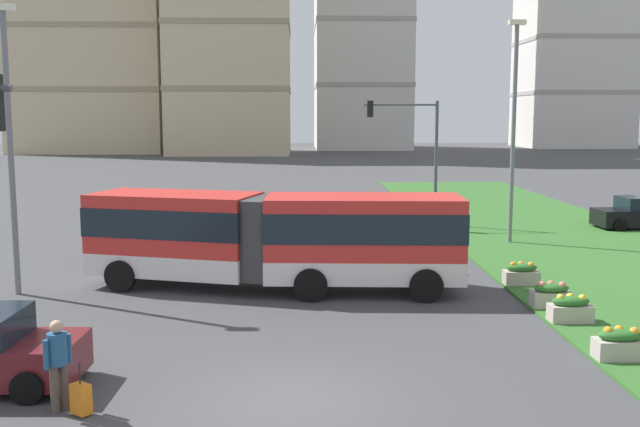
% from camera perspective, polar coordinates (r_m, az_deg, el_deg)
% --- Properties ---
extents(ground_plane, '(260.00, 260.00, 0.00)m').
position_cam_1_polar(ground_plane, '(14.50, -2.24, -14.44)').
color(ground_plane, '#424244').
extents(articulated_bus, '(12.03, 4.52, 3.00)m').
position_cam_1_polar(articulated_bus, '(22.89, -3.62, -1.89)').
color(articulated_bus, red).
rests_on(articulated_bus, ground).
extents(pedestrian_crossing, '(0.40, 0.48, 1.74)m').
position_cam_1_polar(pedestrian_crossing, '(14.51, -19.86, -10.69)').
color(pedestrian_crossing, '#4C4238').
rests_on(pedestrian_crossing, ground).
extents(rolling_suitcase, '(0.43, 0.41, 0.97)m').
position_cam_1_polar(rolling_suitcase, '(14.42, -18.24, -13.63)').
color(rolling_suitcase, orange).
rests_on(rolling_suitcase, ground).
extents(flower_planter_0, '(1.10, 0.56, 0.74)m').
position_cam_1_polar(flower_planter_0, '(17.73, 22.45, -9.40)').
color(flower_planter_0, '#B7AD9E').
rests_on(flower_planter_0, grass_median).
extents(flower_planter_1, '(1.10, 0.56, 0.74)m').
position_cam_1_polar(flower_planter_1, '(20.36, 19.04, -7.05)').
color(flower_planter_1, '#B7AD9E').
rests_on(flower_planter_1, grass_median).
extents(flower_planter_2, '(1.10, 0.56, 0.74)m').
position_cam_1_polar(flower_planter_2, '(21.70, 17.67, -6.09)').
color(flower_planter_2, '#B7AD9E').
rests_on(flower_planter_2, grass_median).
extents(flower_planter_3, '(1.10, 0.56, 0.74)m').
position_cam_1_polar(flower_planter_3, '(24.26, 15.51, -4.56)').
color(flower_planter_3, '#B7AD9E').
rests_on(flower_planter_3, grass_median).
extents(traffic_light_far_right, '(3.64, 0.28, 6.17)m').
position_cam_1_polar(traffic_light_far_right, '(35.89, 7.31, 5.66)').
color(traffic_light_far_right, '#474C51').
rests_on(traffic_light_far_right, ground).
extents(streetlight_left, '(0.70, 0.28, 8.70)m').
position_cam_1_polar(streetlight_left, '(23.76, -23.16, 5.47)').
color(streetlight_left, slate).
rests_on(streetlight_left, ground).
extents(streetlight_median, '(0.70, 0.28, 9.37)m').
position_cam_1_polar(streetlight_median, '(31.77, 14.95, 6.85)').
color(streetlight_median, slate).
rests_on(streetlight_median, ground).
extents(apartment_tower_eastcentre, '(16.69, 16.60, 35.30)m').
position_cam_1_polar(apartment_tower_eastcentre, '(133.88, 19.27, 12.53)').
color(apartment_tower_eastcentre, silver).
rests_on(apartment_tower_eastcentre, ground).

